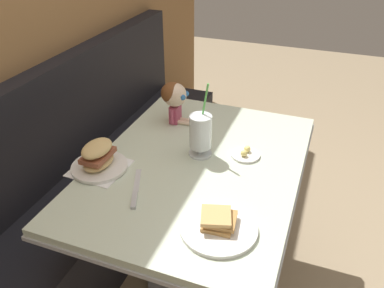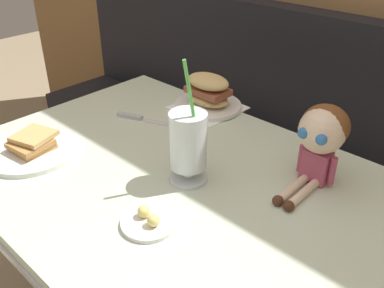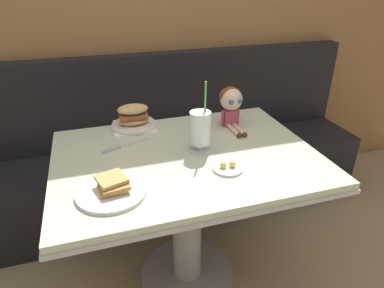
# 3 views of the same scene
# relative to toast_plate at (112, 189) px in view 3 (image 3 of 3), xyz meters

# --- Properties ---
(wood_panel_wall) EXTENTS (4.40, 0.08, 2.40)m
(wood_panel_wall) POSITION_rel_toast_plate_xyz_m (0.33, 1.06, 0.44)
(wood_panel_wall) COLOR olive
(wood_panel_wall) RESTS_ON ground
(booth_bench) EXTENTS (2.60, 0.48, 1.00)m
(booth_bench) POSITION_rel_toast_plate_xyz_m (0.33, 0.82, -0.43)
(booth_bench) COLOR black
(booth_bench) RESTS_ON ground
(diner_table) EXTENTS (1.11, 0.81, 0.74)m
(diner_table) POSITION_rel_toast_plate_xyz_m (0.33, 0.19, -0.21)
(diner_table) COLOR beige
(diner_table) RESTS_ON ground
(toast_plate) EXTENTS (0.25, 0.25, 0.06)m
(toast_plate) POSITION_rel_toast_plate_xyz_m (0.00, 0.00, 0.00)
(toast_plate) COLOR white
(toast_plate) RESTS_ON diner_table
(milkshake_glass) EXTENTS (0.10, 0.10, 0.32)m
(milkshake_glass) POSITION_rel_toast_plate_xyz_m (0.39, 0.20, 0.09)
(milkshake_glass) COLOR silver
(milkshake_glass) RESTS_ON diner_table
(sandwich_plate) EXTENTS (0.22, 0.22, 0.12)m
(sandwich_plate) POSITION_rel_toast_plate_xyz_m (0.16, 0.54, 0.03)
(sandwich_plate) COLOR white
(sandwich_plate) RESTS_ON diner_table
(butter_saucer) EXTENTS (0.12, 0.12, 0.04)m
(butter_saucer) POSITION_rel_toast_plate_xyz_m (0.45, 0.02, -0.01)
(butter_saucer) COLOR white
(butter_saucer) RESTS_ON diner_table
(butter_knife) EXTENTS (0.22, 0.11, 0.01)m
(butter_knife) POSITION_rel_toast_plate_xyz_m (0.06, 0.33, -0.01)
(butter_knife) COLOR silver
(butter_knife) RESTS_ON diner_table
(seated_doll) EXTENTS (0.11, 0.22, 0.20)m
(seated_doll) POSITION_rel_toast_plate_xyz_m (0.62, 0.41, 0.11)
(seated_doll) COLOR #B74C6B
(seated_doll) RESTS_ON diner_table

